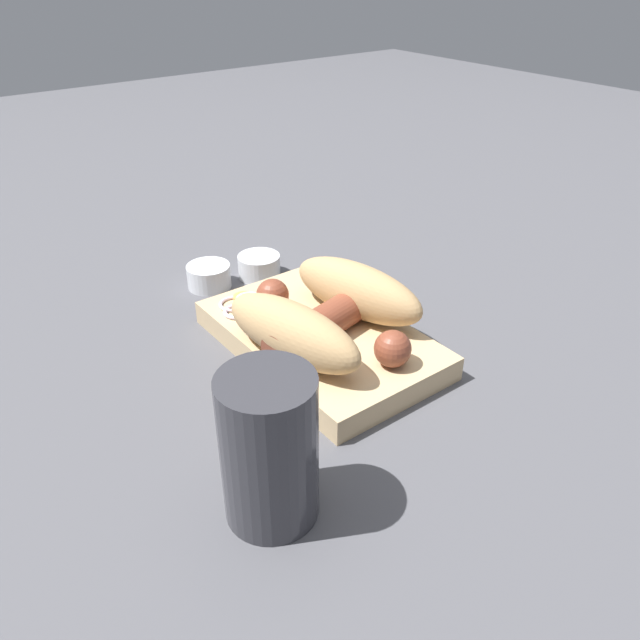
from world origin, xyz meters
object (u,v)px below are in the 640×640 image
(drink_glass, at_px, (269,449))
(sausage, at_px, (328,320))
(condiment_cup_near, at_px, (259,267))
(bread_roll, at_px, (328,311))
(food_tray, at_px, (320,339))
(condiment_cup_far, at_px, (209,277))

(drink_glass, bearing_deg, sausage, -49.45)
(condiment_cup_near, bearing_deg, bread_roll, 168.20)
(condiment_cup_near, xyz_separation_m, drink_glass, (-0.33, 0.20, 0.05))
(condiment_cup_near, height_order, drink_glass, drink_glass)
(food_tray, xyz_separation_m, drink_glass, (-0.15, 0.16, 0.05))
(food_tray, relative_size, drink_glass, 2.08)
(drink_glass, bearing_deg, condiment_cup_far, -21.31)
(bread_roll, relative_size, condiment_cup_near, 3.51)
(bread_roll, height_order, drink_glass, drink_glass)
(condiment_cup_far, bearing_deg, condiment_cup_near, -102.34)
(food_tray, xyz_separation_m, bread_roll, (-0.01, 0.00, 0.04))
(food_tray, relative_size, condiment_cup_near, 4.74)
(sausage, height_order, condiment_cup_near, sausage)
(food_tray, height_order, sausage, sausage)
(bread_roll, xyz_separation_m, sausage, (-0.00, -0.00, -0.01))
(condiment_cup_far, relative_size, drink_glass, 0.44)
(food_tray, xyz_separation_m, condiment_cup_near, (0.18, -0.04, -0.00))
(food_tray, height_order, condiment_cup_near, condiment_cup_near)
(sausage, relative_size, condiment_cup_near, 3.53)
(bread_roll, distance_m, condiment_cup_near, 0.20)
(sausage, bearing_deg, condiment_cup_far, 6.52)
(condiment_cup_near, height_order, condiment_cup_far, same)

